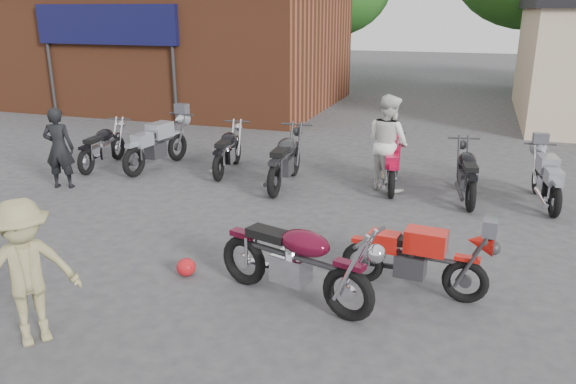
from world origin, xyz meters
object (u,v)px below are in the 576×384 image
(helmet, at_px, (186,267))
(row_bike_5, at_px, (467,170))
(person_light, at_px, (388,143))
(person_tan, at_px, (27,273))
(row_bike_3, at_px, (285,157))
(row_bike_4, at_px, (391,162))
(person_dark, at_px, (59,148))
(vintage_motorcycle, at_px, (296,256))
(row_bike_0, at_px, (103,144))
(row_bike_2, at_px, (228,148))
(sportbike, at_px, (416,255))
(row_bike_1, at_px, (157,142))
(row_bike_6, at_px, (547,176))

(helmet, bearing_deg, row_bike_5, 52.91)
(person_light, height_order, person_tan, person_light)
(row_bike_3, distance_m, row_bike_4, 2.13)
(person_tan, relative_size, row_bike_3, 0.77)
(person_tan, bearing_deg, person_light, 16.92)
(row_bike_5, bearing_deg, person_dark, 94.87)
(person_dark, bearing_deg, row_bike_4, -177.88)
(vintage_motorcycle, relative_size, person_light, 1.13)
(person_dark, relative_size, row_bike_0, 0.88)
(row_bike_0, relative_size, row_bike_4, 1.00)
(helmet, xyz_separation_m, row_bike_5, (3.47, 4.59, 0.44))
(row_bike_2, relative_size, row_bike_3, 0.89)
(person_light, relative_size, row_bike_5, 0.98)
(sportbike, relative_size, row_bike_3, 0.85)
(helmet, relative_size, row_bike_4, 0.14)
(row_bike_1, relative_size, row_bike_3, 1.00)
(person_tan, height_order, row_bike_0, person_tan)
(sportbike, distance_m, person_light, 4.40)
(person_dark, relative_size, row_bike_3, 0.77)
(row_bike_0, bearing_deg, row_bike_3, -96.28)
(row_bike_1, relative_size, row_bike_5, 1.10)
(helmet, relative_size, row_bike_5, 0.14)
(person_dark, bearing_deg, vintage_motorcycle, 136.86)
(sportbike, distance_m, row_bike_4, 4.48)
(row_bike_4, height_order, row_bike_6, row_bike_4)
(row_bike_1, bearing_deg, row_bike_6, -82.09)
(vintage_motorcycle, xyz_separation_m, row_bike_3, (-1.68, 4.52, -0.00))
(person_light, bearing_deg, row_bike_0, 42.90)
(row_bike_4, bearing_deg, row_bike_5, -110.65)
(row_bike_1, bearing_deg, row_bike_4, -80.22)
(row_bike_3, xyz_separation_m, row_bike_6, (4.91, 0.42, -0.08))
(row_bike_1, xyz_separation_m, row_bike_4, (5.23, 0.20, -0.07))
(helmet, xyz_separation_m, person_tan, (-0.79, -1.93, 0.69))
(row_bike_0, relative_size, row_bike_2, 0.98)
(row_bike_2, bearing_deg, person_light, -100.52)
(person_light, relative_size, person_tan, 1.17)
(person_tan, relative_size, row_bike_4, 0.87)
(vintage_motorcycle, bearing_deg, helmet, -170.90)
(vintage_motorcycle, bearing_deg, row_bike_0, 159.80)
(person_light, distance_m, row_bike_0, 6.42)
(vintage_motorcycle, xyz_separation_m, person_tan, (-2.42, -1.71, 0.19))
(person_tan, distance_m, row_bike_1, 7.02)
(person_dark, relative_size, row_bike_6, 0.88)
(helmet, bearing_deg, row_bike_1, 124.58)
(person_light, bearing_deg, vintage_motorcycle, 126.08)
(person_tan, relative_size, row_bike_0, 0.88)
(vintage_motorcycle, bearing_deg, person_light, 103.26)
(row_bike_1, xyz_separation_m, row_bike_3, (3.17, -0.37, 0.00))
(row_bike_2, bearing_deg, person_tan, 178.26)
(person_light, height_order, row_bike_1, person_light)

